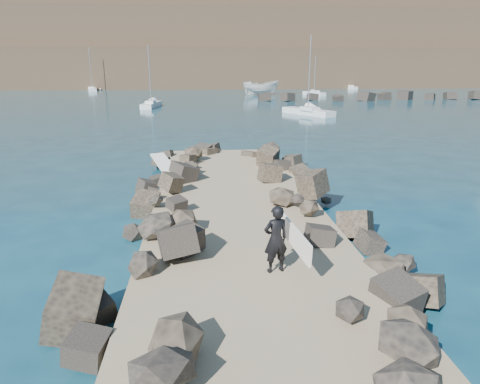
{
  "coord_description": "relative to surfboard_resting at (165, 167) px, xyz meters",
  "views": [
    {
      "loc": [
        -1.19,
        -14.39,
        5.48
      ],
      "look_at": [
        0.0,
        -1.0,
        1.5
      ],
      "focal_mm": 32.0,
      "sensor_mm": 36.0,
      "label": 1
    }
  ],
  "objects": [
    {
      "name": "breakwater_secondary",
      "position": [
        37.92,
        50.24,
        -0.44
      ],
      "size": [
        52.0,
        4.0,
        1.2
      ],
      "primitive_type": "cube",
      "color": "black",
      "rests_on": "ground"
    },
    {
      "name": "boat_imported",
      "position": [
        13.43,
        66.49,
        0.31
      ],
      "size": [
        7.38,
        3.86,
        2.71
      ],
      "primitive_type": "imported",
      "rotation": [
        0.0,
        0.0,
        1.39
      ],
      "color": "silver",
      "rests_on": "ground"
    },
    {
      "name": "sailboat_d",
      "position": [
        23.3,
        63.18,
        -0.7
      ],
      "size": [
        3.27,
        6.17,
        7.42
      ],
      "color": "silver",
      "rests_on": "ground"
    },
    {
      "name": "riprap_right",
      "position": [
        5.82,
        -6.26,
        -0.54
      ],
      "size": [
        2.6,
        22.0,
        1.0
      ],
      "primitive_type": "cube",
      "color": "black",
      "rests_on": "ground"
    },
    {
      "name": "headland",
      "position": [
        12.92,
        155.24,
        14.96
      ],
      "size": [
        360.0,
        140.0,
        32.0
      ],
      "primitive_type": "cube",
      "color": "#2D4919",
      "rests_on": "ground"
    },
    {
      "name": "jetty",
      "position": [
        2.92,
        -6.76,
        -0.74
      ],
      "size": [
        6.0,
        26.0,
        0.6
      ],
      "primitive_type": "cube",
      "color": "#8C7759",
      "rests_on": "ground"
    },
    {
      "name": "surfer_with_board",
      "position": [
        3.5,
        -9.68,
        0.41
      ],
      "size": [
        0.99,
        2.1,
        1.7
      ],
      "color": "black",
      "rests_on": "jetty"
    },
    {
      "name": "sailboat_a",
      "position": [
        -5.12,
        41.03,
        -0.7
      ],
      "size": [
        2.3,
        6.99,
        8.3
      ],
      "color": "silver",
      "rests_on": "ground"
    },
    {
      "name": "ground",
      "position": [
        2.92,
        -4.76,
        -1.04
      ],
      "size": [
        800.0,
        800.0,
        0.0
      ],
      "primitive_type": "plane",
      "color": "#0F384C",
      "rests_on": "ground"
    },
    {
      "name": "riprap_left",
      "position": [
        0.02,
        -6.26,
        -0.54
      ],
      "size": [
        2.6,
        22.0,
        1.0
      ],
      "primitive_type": "cube",
      "color": "black",
      "rests_on": "ground"
    },
    {
      "name": "surfboard_resting",
      "position": [
        0.0,
        0.0,
        0.0
      ],
      "size": [
        1.54,
        2.67,
        0.09
      ],
      "primitive_type": "cube",
      "rotation": [
        0.0,
        0.0,
        0.36
      ],
      "color": "white",
      "rests_on": "riprap_left"
    },
    {
      "name": "sailboat_e",
      "position": [
        -22.7,
        82.1,
        -0.7
      ],
      "size": [
        3.56,
        8.16,
        9.52
      ],
      "color": "silver",
      "rests_on": "ground"
    },
    {
      "name": "sailboat_f",
      "position": [
        37.99,
        85.37,
        -0.69
      ],
      "size": [
        2.34,
        5.38,
        6.53
      ],
      "color": "silver",
      "rests_on": "ground"
    },
    {
      "name": "sailboat_c",
      "position": [
        14.04,
        30.2,
        -0.7
      ],
      "size": [
        4.99,
        7.31,
        8.93
      ],
      "color": "silver",
      "rests_on": "ground"
    }
  ]
}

